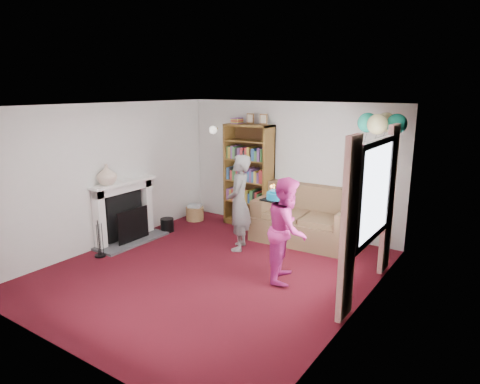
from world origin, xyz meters
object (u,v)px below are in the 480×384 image
Objects in this scene: sofa at (308,221)px; person_striped at (239,203)px; birthday_cake at (277,196)px; bookcase at (249,177)px; person_magenta at (287,229)px.

person_striped is (-0.81, -1.04, 0.47)m from sofa.
birthday_cake is at bearing -87.73° from sofa.
bookcase reaches higher than person_magenta.
birthday_cake is at bearing 44.44° from person_striped.
person_striped is at bearing 44.37° from person_magenta.
sofa is 4.85× the size of birthday_cake.
birthday_cake is (1.55, -1.63, 0.16)m from bookcase.
person_magenta is 3.97× the size of birthday_cake.
bookcase is 1.57m from sofa.
person_striped reaches higher than birthday_cake.
sofa is at bearing 117.56° from person_striped.
bookcase is 1.48× the size of person_magenta.
person_striped reaches higher than person_magenta.
person_striped is at bearing -64.32° from bookcase.
person_magenta is (0.45, -1.66, 0.40)m from sofa.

